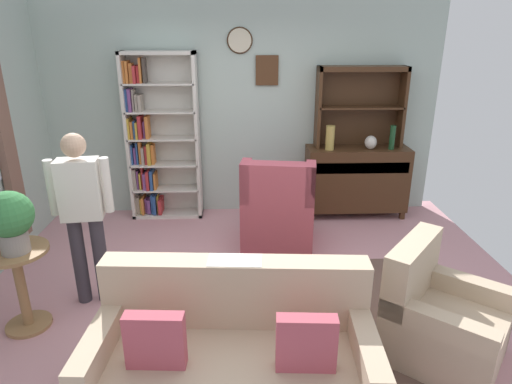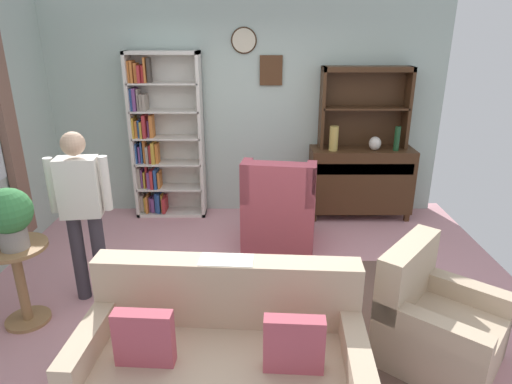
# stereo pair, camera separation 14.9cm
# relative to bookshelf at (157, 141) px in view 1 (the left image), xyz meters

# --- Properties ---
(ground_plane) EXTENTS (5.40, 4.60, 0.02)m
(ground_plane) POSITION_rel_bookshelf_xyz_m (1.09, -1.94, -1.02)
(ground_plane) COLOR #C68C93
(wall_back) EXTENTS (5.00, 0.09, 2.80)m
(wall_back) POSITION_rel_bookshelf_xyz_m (1.09, 0.19, 0.39)
(wall_back) COLOR #ADC1B7
(wall_back) RESTS_ON ground_plane
(area_rug) EXTENTS (2.73, 1.84, 0.01)m
(area_rug) POSITION_rel_bookshelf_xyz_m (1.29, -2.24, -1.01)
(area_rug) COLOR brown
(area_rug) RESTS_ON ground_plane
(bookshelf) EXTENTS (0.90, 0.30, 2.10)m
(bookshelf) POSITION_rel_bookshelf_xyz_m (0.00, 0.00, 0.00)
(bookshelf) COLOR silver
(bookshelf) RESTS_ON ground_plane
(sideboard) EXTENTS (1.30, 0.45, 0.92)m
(sideboard) POSITION_rel_bookshelf_xyz_m (2.56, -0.08, -0.50)
(sideboard) COLOR #422816
(sideboard) RESTS_ON ground_plane
(sideboard_hutch) EXTENTS (1.10, 0.26, 1.00)m
(sideboard_hutch) POSITION_rel_bookshelf_xyz_m (2.56, 0.03, 0.55)
(sideboard_hutch) COLOR #422816
(sideboard_hutch) RESTS_ON sideboard
(vase_tall) EXTENTS (0.11, 0.11, 0.30)m
(vase_tall) POSITION_rel_bookshelf_xyz_m (2.17, -0.16, 0.06)
(vase_tall) COLOR tan
(vase_tall) RESTS_ON sideboard
(vase_round) EXTENTS (0.15, 0.15, 0.17)m
(vase_round) POSITION_rel_bookshelf_xyz_m (2.69, -0.15, -0.01)
(vase_round) COLOR beige
(vase_round) RESTS_ON sideboard
(bottle_wine) EXTENTS (0.07, 0.07, 0.30)m
(bottle_wine) POSITION_rel_bookshelf_xyz_m (2.95, -0.17, 0.06)
(bottle_wine) COLOR #194223
(bottle_wine) RESTS_ON sideboard
(couch_floral) EXTENTS (1.85, 0.96, 0.90)m
(couch_floral) POSITION_rel_bookshelf_xyz_m (0.99, -3.18, -0.70)
(couch_floral) COLOR #C6AD8E
(couch_floral) RESTS_ON ground_plane
(armchair_floral) EXTENTS (1.08, 1.08, 0.88)m
(armchair_floral) POSITION_rel_bookshelf_xyz_m (2.53, -2.79, -0.72)
(armchair_floral) COLOR #C6AD8E
(armchair_floral) RESTS_ON ground_plane
(wingback_chair) EXTENTS (0.89, 0.91, 1.05)m
(wingback_chair) POSITION_rel_bookshelf_xyz_m (1.47, -0.97, -0.63)
(wingback_chair) COLOR #B74C5B
(wingback_chair) RESTS_ON ground_plane
(plant_stand) EXTENTS (0.52, 0.52, 0.72)m
(plant_stand) POSITION_rel_bookshelf_xyz_m (-0.74, -2.35, -0.57)
(plant_stand) COLOR #997047
(plant_stand) RESTS_ON ground_plane
(potted_plant_large) EXTENTS (0.36, 0.36, 0.50)m
(potted_plant_large) POSITION_rel_bookshelf_xyz_m (-0.71, -2.39, -0.01)
(potted_plant_large) COLOR gray
(potted_plant_large) RESTS_ON plant_stand
(person_reading) EXTENTS (0.53, 0.24, 1.56)m
(person_reading) POSITION_rel_bookshelf_xyz_m (-0.30, -1.98, -0.11)
(person_reading) COLOR #38333D
(person_reading) RESTS_ON ground_plane
(coffee_table) EXTENTS (0.80, 0.50, 0.42)m
(coffee_table) POSITION_rel_bookshelf_xyz_m (0.93, -2.25, -0.66)
(coffee_table) COLOR #422816
(coffee_table) RESTS_ON ground_plane
(book_stack) EXTENTS (0.22, 0.14, 0.08)m
(book_stack) POSITION_rel_bookshelf_xyz_m (0.99, -2.21, -0.55)
(book_stack) COLOR #723F7F
(book_stack) RESTS_ON coffee_table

